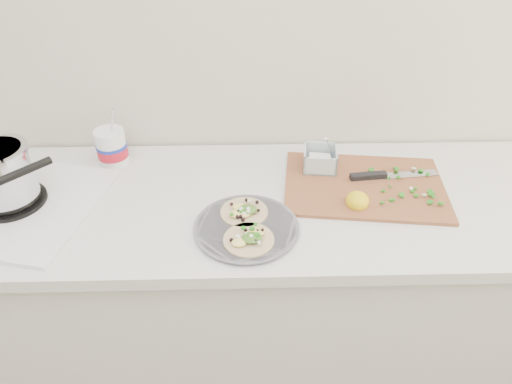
{
  "coord_description": "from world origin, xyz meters",
  "views": [
    {
      "loc": [
        0.18,
        0.28,
        1.76
      ],
      "look_at": [
        0.21,
        1.36,
        0.96
      ],
      "focal_mm": 32.0,
      "sensor_mm": 36.0,
      "label": 1
    }
  ],
  "objects_px": {
    "taco_plate": "(246,225)",
    "cutboard": "(361,180)",
    "tub": "(112,145)",
    "stove": "(6,185)"
  },
  "relations": [
    {
      "from": "taco_plate",
      "to": "cutboard",
      "type": "bearing_deg",
      "value": 29.96
    },
    {
      "from": "taco_plate",
      "to": "tub",
      "type": "bearing_deg",
      "value": 140.81
    },
    {
      "from": "stove",
      "to": "cutboard",
      "type": "xyz_separation_m",
      "value": [
        1.08,
        0.09,
        -0.06
      ]
    },
    {
      "from": "taco_plate",
      "to": "tub",
      "type": "height_order",
      "value": "tub"
    },
    {
      "from": "taco_plate",
      "to": "tub",
      "type": "distance_m",
      "value": 0.59
    },
    {
      "from": "tub",
      "to": "cutboard",
      "type": "xyz_separation_m",
      "value": [
        0.82,
        -0.16,
        -0.05
      ]
    },
    {
      "from": "stove",
      "to": "tub",
      "type": "xyz_separation_m",
      "value": [
        0.25,
        0.24,
        -0.01
      ]
    },
    {
      "from": "taco_plate",
      "to": "cutboard",
      "type": "distance_m",
      "value": 0.43
    },
    {
      "from": "taco_plate",
      "to": "cutboard",
      "type": "height_order",
      "value": "cutboard"
    },
    {
      "from": "stove",
      "to": "cutboard",
      "type": "distance_m",
      "value": 1.08
    }
  ]
}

